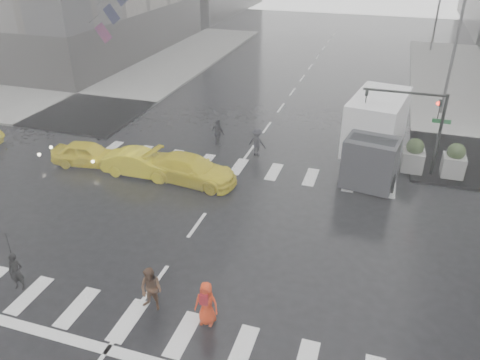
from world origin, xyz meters
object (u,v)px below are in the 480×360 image
(traffic_signal_pole, at_px, (421,117))
(taxi_front, at_px, (88,154))
(taxi_mid, at_px, (142,163))
(pedestrian_brown, at_px, (151,289))
(pedestrian_orange, at_px, (206,303))
(box_truck, at_px, (375,132))

(traffic_signal_pole, distance_m, taxi_front, 17.69)
(taxi_mid, bearing_deg, pedestrian_brown, -151.11)
(pedestrian_orange, xyz_separation_m, box_truck, (4.34, 13.65, 1.14))
(traffic_signal_pole, distance_m, box_truck, 2.50)
(taxi_front, distance_m, box_truck, 15.62)
(pedestrian_orange, bearing_deg, taxi_mid, 125.71)
(traffic_signal_pole, bearing_deg, pedestrian_brown, -122.65)
(traffic_signal_pole, bearing_deg, taxi_front, -165.83)
(taxi_front, height_order, taxi_mid, taxi_mid)
(pedestrian_brown, distance_m, taxi_front, 12.33)
(traffic_signal_pole, height_order, pedestrian_orange, traffic_signal_pole)
(pedestrian_brown, xyz_separation_m, box_truck, (6.35, 13.62, 1.12))
(box_truck, bearing_deg, pedestrian_brown, -105.83)
(taxi_mid, relative_size, box_truck, 0.59)
(traffic_signal_pole, height_order, box_truck, traffic_signal_pole)
(taxi_mid, xyz_separation_m, box_truck, (11.46, 4.86, 1.29))
(pedestrian_brown, relative_size, taxi_mid, 0.41)
(traffic_signal_pole, height_order, taxi_front, traffic_signal_pole)
(pedestrian_brown, relative_size, box_truck, 0.24)
(box_truck, bearing_deg, taxi_front, -153.34)
(traffic_signal_pole, height_order, taxi_mid, traffic_signal_pole)
(taxi_mid, bearing_deg, traffic_signal_pole, -73.14)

